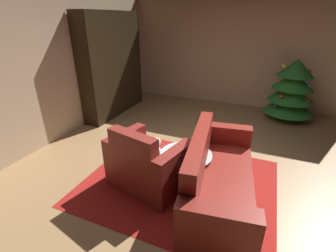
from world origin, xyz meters
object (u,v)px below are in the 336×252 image
at_px(armchair_red, 147,165).
at_px(decorated_tree, 292,90).
at_px(couch_red, 217,181).
at_px(coffee_table, 186,156).
at_px(bookshelf_unit, 116,66).
at_px(bottle_on_table, 200,144).
at_px(book_stack_on_table, 188,149).

relative_size(armchair_red, decorated_tree, 0.84).
relative_size(couch_red, coffee_table, 2.82).
relative_size(bookshelf_unit, decorated_tree, 1.69).
relative_size(coffee_table, decorated_tree, 0.53).
xyz_separation_m(couch_red, bottle_on_table, (-0.33, 0.34, 0.26)).
height_order(bookshelf_unit, decorated_tree, bookshelf_unit).
relative_size(armchair_red, bottle_on_table, 3.87).
distance_m(couch_red, book_stack_on_table, 0.57).
bearing_deg(couch_red, decorated_tree, 74.63).
height_order(coffee_table, book_stack_on_table, book_stack_on_table).
xyz_separation_m(bookshelf_unit, armchair_red, (2.00, -2.35, -0.78)).
xyz_separation_m(armchair_red, book_stack_on_table, (0.48, 0.29, 0.20)).
bearing_deg(decorated_tree, couch_red, -105.37).
relative_size(bookshelf_unit, armchair_red, 2.00).
xyz_separation_m(couch_red, coffee_table, (-0.48, 0.23, 0.10)).
xyz_separation_m(armchair_red, coffee_table, (0.46, 0.26, 0.09)).
height_order(bookshelf_unit, book_stack_on_table, bookshelf_unit).
distance_m(bookshelf_unit, bottle_on_table, 3.31).
distance_m(book_stack_on_table, decorated_tree, 3.36).
height_order(book_stack_on_table, bottle_on_table, bottle_on_table).
bearing_deg(couch_red, armchair_red, -177.62).
bearing_deg(armchair_red, coffee_table, 29.90).
xyz_separation_m(armchair_red, decorated_tree, (1.86, 3.36, 0.36)).
distance_m(couch_red, coffee_table, 0.54).
distance_m(bottle_on_table, decorated_tree, 3.22).
height_order(bookshelf_unit, coffee_table, bookshelf_unit).
distance_m(bookshelf_unit, coffee_table, 3.29).
bearing_deg(bookshelf_unit, book_stack_on_table, -39.62).
relative_size(book_stack_on_table, decorated_tree, 0.17).
xyz_separation_m(bookshelf_unit, bottle_on_table, (2.61, -1.96, -0.53)).
bearing_deg(armchair_red, bookshelf_unit, 130.40).
bearing_deg(book_stack_on_table, couch_red, -28.78).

